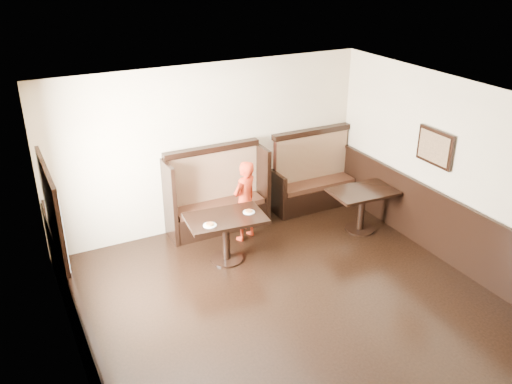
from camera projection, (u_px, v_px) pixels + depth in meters
ground at (322, 339)px, 6.75m from camera, size 7.00×7.00×0.00m
room_shell at (292, 289)px, 6.58m from camera, size 7.00×7.00×7.00m
booth_main at (216, 200)px, 9.20m from camera, size 1.75×0.72×1.45m
booth_neighbor at (313, 181)px, 10.02m from camera, size 1.65×0.72×1.45m
table_main at (226, 227)px, 8.20m from camera, size 1.24×0.85×0.75m
table_neighbor at (362, 201)px, 9.09m from camera, size 1.10×0.76×0.74m
child at (245, 201)px, 8.79m from camera, size 0.59×0.50×1.37m
pizza_plate_left at (210, 225)px, 7.88m from camera, size 0.20×0.20×0.04m
pizza_plate_right at (249, 212)px, 8.26m from camera, size 0.18×0.18×0.03m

